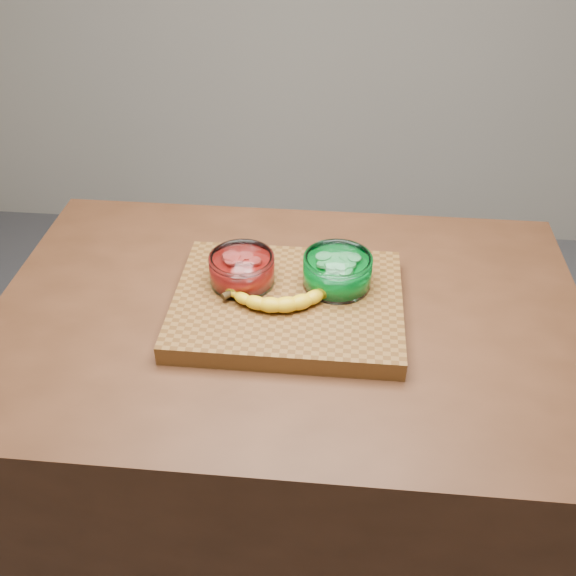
{
  "coord_description": "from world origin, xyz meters",
  "views": [
    {
      "loc": [
        0.09,
        -0.99,
        1.73
      ],
      "look_at": [
        0.0,
        0.0,
        0.96
      ],
      "focal_mm": 40.0,
      "sensor_mm": 36.0,
      "label": 1
    }
  ],
  "objects": [
    {
      "name": "bowl_green",
      "position": [
        0.09,
        0.05,
        0.97
      ],
      "size": [
        0.14,
        0.14,
        0.06
      ],
      "color": "white",
      "rests_on": "cutting_board"
    },
    {
      "name": "bowl_red",
      "position": [
        -0.1,
        0.04,
        0.97
      ],
      "size": [
        0.13,
        0.13,
        0.06
      ],
      "color": "white",
      "rests_on": "cutting_board"
    },
    {
      "name": "counter",
      "position": [
        0.0,
        0.0,
        0.45
      ],
      "size": [
        1.2,
        0.8,
        0.9
      ],
      "primitive_type": "cube",
      "color": "#4A2816",
      "rests_on": "ground"
    },
    {
      "name": "banana",
      "position": [
        -0.01,
        -0.01,
        0.96
      ],
      "size": [
        0.25,
        0.14,
        0.04
      ],
      "primitive_type": null,
      "color": "gold",
      "rests_on": "cutting_board"
    },
    {
      "name": "cutting_board",
      "position": [
        0.0,
        0.0,
        0.92
      ],
      "size": [
        0.45,
        0.35,
        0.04
      ],
      "primitive_type": "cube",
      "color": "brown",
      "rests_on": "counter"
    },
    {
      "name": "ground",
      "position": [
        0.0,
        0.0,
        0.0
      ],
      "size": [
        3.5,
        3.5,
        0.0
      ],
      "primitive_type": "plane",
      "color": "#5A5A5F",
      "rests_on": "ground"
    }
  ]
}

